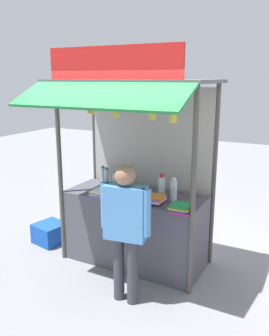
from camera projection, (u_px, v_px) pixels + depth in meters
ground_plane at (135, 261)px, 4.88m from camera, size 20.00×20.00×0.00m
stall_counter at (135, 228)px, 4.77m from camera, size 1.82×0.73×0.96m
stall_structure at (138, 139)px, 4.56m from camera, size 2.02×1.55×2.75m
water_bottle_back_left at (162, 187)px, 4.48m from camera, size 0.09×0.09×0.31m
water_bottle_right at (115, 180)px, 4.89m from camera, size 0.07×0.07×0.23m
water_bottle_far_left at (103, 175)px, 5.13m from camera, size 0.07×0.07×0.25m
water_bottle_back_right at (107, 177)px, 5.04m from camera, size 0.07×0.07×0.25m
water_bottle_front_left at (122, 181)px, 4.75m from camera, size 0.09×0.09×0.31m
water_bottle_mid_right at (174, 190)px, 4.37m from camera, size 0.08×0.08×0.29m
magazine_stack_front_right at (102, 193)px, 4.58m from camera, size 0.25×0.32×0.08m
magazine_stack_center at (126, 196)px, 4.46m from camera, size 0.27×0.27×0.08m
magazine_stack_mid_left at (155, 199)px, 4.32m from camera, size 0.22×0.25×0.09m
magazine_stack_far_right at (181, 208)px, 4.04m from camera, size 0.27×0.29×0.08m
banana_bunch_inner_left at (173, 115)px, 3.66m from camera, size 0.10×0.10×0.31m
banana_bunch_rightmost at (115, 110)px, 3.97m from camera, size 0.09×0.09×0.28m
banana_bunch_leftmost at (152, 113)px, 3.77m from camera, size 0.09×0.09×0.29m
banana_bunch_inner_right at (91, 108)px, 4.12m from camera, size 0.10×0.10×0.27m
vendor_person at (125, 222)px, 3.80m from camera, size 0.59×0.26×1.56m
plastic_crate at (50, 233)px, 5.42m from camera, size 0.49×0.49×0.29m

